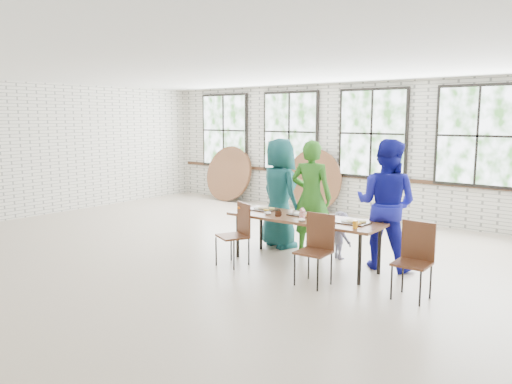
# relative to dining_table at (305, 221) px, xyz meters

# --- Properties ---
(room) EXTENTS (12.00, 12.00, 12.00)m
(room) POSITION_rel_dining_table_xyz_m (-0.88, 3.96, 1.14)
(room) COLOR #B1A08D
(room) RESTS_ON ground
(dining_table) EXTENTS (2.43, 0.89, 0.74)m
(dining_table) POSITION_rel_dining_table_xyz_m (0.00, 0.00, 0.00)
(dining_table) COLOR brown
(dining_table) RESTS_ON ground
(chair_near_left) EXTENTS (0.55, 0.54, 0.95)m
(chair_near_left) POSITION_rel_dining_table_xyz_m (-0.79, -0.61, -0.13)
(chair_near_left) COLOR #532E1B
(chair_near_left) RESTS_ON ground
(chair_near_right) EXTENTS (0.44, 0.43, 0.95)m
(chair_near_right) POSITION_rel_dining_table_xyz_m (0.60, -0.60, -0.13)
(chair_near_right) COLOR #532E1B
(chair_near_right) RESTS_ON ground
(chair_spare) EXTENTS (0.43, 0.42, 0.95)m
(chair_spare) POSITION_rel_dining_table_xyz_m (1.82, -0.28, -0.13)
(chair_spare) COLOR #532E1B
(chair_spare) RESTS_ON ground
(adult_teal) EXTENTS (1.07, 0.89, 1.88)m
(adult_teal) POSITION_rel_dining_table_xyz_m (-0.95, 0.65, 0.25)
(adult_teal) COLOR #15534A
(adult_teal) RESTS_ON ground
(adult_green) EXTENTS (0.77, 0.61, 1.87)m
(adult_green) POSITION_rel_dining_table_xyz_m (-0.31, 0.65, 0.24)
(adult_green) COLOR #2B6F1D
(adult_green) RESTS_ON ground
(toddler) EXTENTS (0.57, 0.46, 0.76)m
(toddler) POSITION_rel_dining_table_xyz_m (0.25, 0.65, -0.31)
(toddler) COLOR #151137
(toddler) RESTS_ON ground
(adult_blue) EXTENTS (0.99, 0.80, 1.92)m
(adult_blue) POSITION_rel_dining_table_xyz_m (0.99, 0.65, 0.27)
(adult_blue) COLOR #16199A
(adult_blue) RESTS_ON ground
(tabletop_clutter) EXTENTS (2.07, 0.62, 0.11)m
(tabletop_clutter) POSITION_rel_dining_table_xyz_m (0.06, -0.03, 0.08)
(tabletop_clutter) COLOR black
(tabletop_clutter) RESTS_ON dining_table
(round_tops_leaning) EXTENTS (4.19, 0.52, 1.50)m
(round_tops_leaning) POSITION_rel_dining_table_xyz_m (-4.07, 3.78, 0.05)
(round_tops_leaning) COLOR brown
(round_tops_leaning) RESTS_ON ground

